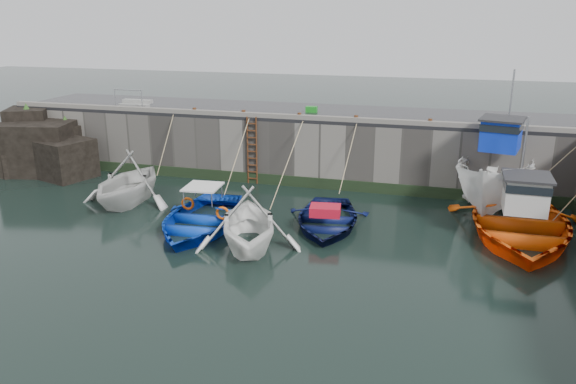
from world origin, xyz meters
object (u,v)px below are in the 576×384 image
(ladder, at_px, (252,151))
(boat_near_white, at_px, (130,202))
(bollard_b, at_px, (244,113))
(bollard_e, at_px, (430,122))
(boat_near_blue, at_px, (200,227))
(fish_crate, at_px, (312,109))
(bollard_a, at_px, (195,111))
(bollard_c, at_px, (299,116))
(boat_far_white, at_px, (498,179))
(boat_near_navy, at_px, (326,225))
(bollard_d, at_px, (356,118))
(boat_far_orange, at_px, (519,223))
(boat_near_blacktrim, at_px, (249,246))

(ladder, height_order, boat_near_white, ladder)
(bollard_b, distance_m, bollard_e, 8.50)
(boat_near_blue, distance_m, fish_crate, 9.23)
(boat_near_blue, height_order, fish_crate, fish_crate)
(ladder, xyz_separation_m, bollard_b, (-0.50, 0.34, 1.71))
(boat_near_white, distance_m, bollard_a, 5.66)
(fish_crate, xyz_separation_m, bollard_c, (-0.11, -1.94, 0.00))
(boat_far_white, bearing_deg, boat_near_navy, -134.44)
(boat_near_navy, bearing_deg, bollard_d, 79.58)
(boat_near_white, height_order, bollard_a, bollard_a)
(bollard_a, bearing_deg, fish_crate, 20.11)
(bollard_a, height_order, bollard_e, same)
(bollard_e, bearing_deg, boat_far_orange, -49.05)
(boat_near_navy, xyz_separation_m, bollard_b, (-5.07, 4.88, 3.30))
(boat_near_blacktrim, distance_m, bollard_b, 8.75)
(ladder, height_order, boat_near_navy, ladder)
(ladder, bearing_deg, fish_crate, 44.65)
(fish_crate, height_order, bollard_b, bollard_b)
(boat_far_orange, bearing_deg, bollard_b, 162.08)
(boat_near_blue, bearing_deg, bollard_a, 110.85)
(boat_far_white, distance_m, bollard_d, 6.50)
(fish_crate, bearing_deg, boat_near_white, -138.35)
(bollard_a, relative_size, bollard_e, 1.00)
(boat_near_blue, bearing_deg, bollard_b, 90.05)
(boat_far_white, distance_m, fish_crate, 9.26)
(ladder, distance_m, bollard_d, 5.11)
(boat_near_blue, bearing_deg, bollard_c, 66.47)
(fish_crate, bearing_deg, boat_far_white, -20.54)
(boat_near_white, height_order, bollard_c, bollard_c)
(boat_near_blacktrim, height_order, bollard_b, bollard_b)
(boat_near_navy, bearing_deg, boat_near_white, 169.49)
(boat_near_white, relative_size, bollard_b, 17.20)
(boat_far_white, height_order, bollard_c, boat_far_white)
(boat_far_orange, xyz_separation_m, fish_crate, (-9.19, 5.98, 2.81))
(boat_near_navy, xyz_separation_m, fish_crate, (-2.26, 6.82, 3.30))
(boat_near_white, bearing_deg, boat_far_orange, -0.52)
(boat_near_navy, xyz_separation_m, bollard_a, (-7.57, 4.88, 3.30))
(boat_near_blacktrim, relative_size, boat_near_navy, 0.94)
(fish_crate, bearing_deg, boat_near_navy, -74.66)
(ladder, relative_size, boat_far_orange, 0.43)
(ladder, xyz_separation_m, bollard_d, (4.80, 0.34, 1.71))
(ladder, distance_m, boat_near_white, 6.07)
(boat_near_blue, xyz_separation_m, bollard_e, (8.02, 6.35, 3.30))
(boat_near_white, xyz_separation_m, bollard_c, (6.37, 4.45, 3.30))
(boat_near_blacktrim, bearing_deg, boat_far_orange, 1.01)
(boat_near_white, relative_size, fish_crate, 8.85)
(boat_far_white, relative_size, boat_far_orange, 1.08)
(bollard_b, xyz_separation_m, bollard_d, (5.30, 0.00, 0.00))
(ladder, xyz_separation_m, boat_near_white, (-4.17, -4.12, -1.59))
(boat_near_blacktrim, xyz_separation_m, bollard_a, (-5.37, 7.58, 3.30))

